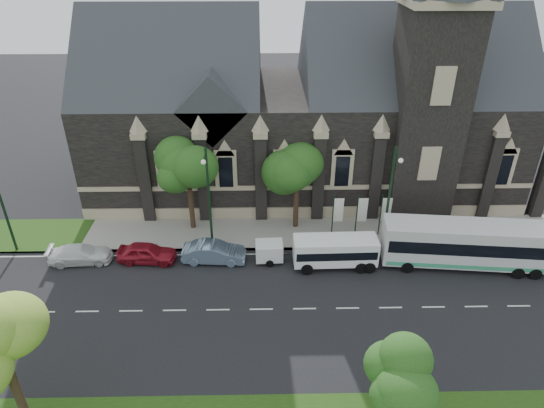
{
  "coord_description": "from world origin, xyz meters",
  "views": [
    {
      "loc": [
        0.28,
        -24.96,
        22.72
      ],
      "look_at": [
        0.85,
        6.0,
        4.96
      ],
      "focal_mm": 31.45,
      "sensor_mm": 36.0,
      "label": 1
    }
  ],
  "objects_px": {
    "banner_flag_center": "(360,212)",
    "tree_walk_right": "(299,167)",
    "car_far_white": "(80,254)",
    "tree_park_east": "(390,369)",
    "tree_walk_left": "(191,168)",
    "banner_flag_right": "(384,212)",
    "street_lamp_near": "(390,194)",
    "tour_coach": "(466,244)",
    "tree_park_near": "(5,338)",
    "street_lamp_mid": "(209,196)",
    "box_trailer": "(269,251)",
    "car_far_red": "(147,253)",
    "banner_flag_left": "(336,212)",
    "sedan": "(214,252)",
    "shuttle_bus": "(335,250)"
  },
  "relations": [
    {
      "from": "street_lamp_near",
      "to": "shuttle_bus",
      "type": "relative_size",
      "value": 1.4
    },
    {
      "from": "car_far_white",
      "to": "street_lamp_near",
      "type": "bearing_deg",
      "value": -91.17
    },
    {
      "from": "banner_flag_center",
      "to": "sedan",
      "type": "xyz_separation_m",
      "value": [
        -12.01,
        -3.33,
        -1.57
      ]
    },
    {
      "from": "box_trailer",
      "to": "tree_walk_left",
      "type": "bearing_deg",
      "value": 139.67
    },
    {
      "from": "banner_flag_left",
      "to": "sedan",
      "type": "distance_m",
      "value": 10.67
    },
    {
      "from": "street_lamp_mid",
      "to": "box_trailer",
      "type": "height_order",
      "value": "street_lamp_mid"
    },
    {
      "from": "tree_walk_right",
      "to": "tree_park_east",
      "type": "bearing_deg",
      "value": -81.58
    },
    {
      "from": "street_lamp_mid",
      "to": "tree_walk_left",
      "type": "bearing_deg",
      "value": 116.47
    },
    {
      "from": "banner_flag_right",
      "to": "car_far_white",
      "type": "height_order",
      "value": "banner_flag_right"
    },
    {
      "from": "tree_walk_left",
      "to": "tour_coach",
      "type": "height_order",
      "value": "tree_walk_left"
    },
    {
      "from": "street_lamp_mid",
      "to": "banner_flag_right",
      "type": "xyz_separation_m",
      "value": [
        14.29,
        1.91,
        -2.73
      ]
    },
    {
      "from": "tree_park_near",
      "to": "tour_coach",
      "type": "distance_m",
      "value": 30.94
    },
    {
      "from": "tree_park_east",
      "to": "tree_walk_left",
      "type": "xyz_separation_m",
      "value": [
        -11.97,
        20.03,
        1.12
      ]
    },
    {
      "from": "sedan",
      "to": "shuttle_bus",
      "type": "bearing_deg",
      "value": -91.47
    },
    {
      "from": "tree_walk_right",
      "to": "street_lamp_near",
      "type": "height_order",
      "value": "street_lamp_near"
    },
    {
      "from": "shuttle_bus",
      "to": "tree_walk_right",
      "type": "bearing_deg",
      "value": 112.1
    },
    {
      "from": "car_far_red",
      "to": "shuttle_bus",
      "type": "bearing_deg",
      "value": -89.09
    },
    {
      "from": "tree_park_near",
      "to": "box_trailer",
      "type": "xyz_separation_m",
      "value": [
        12.39,
        14.4,
        -5.49
      ]
    },
    {
      "from": "street_lamp_near",
      "to": "sedan",
      "type": "height_order",
      "value": "street_lamp_near"
    },
    {
      "from": "banner_flag_left",
      "to": "sedan",
      "type": "height_order",
      "value": "banner_flag_left"
    },
    {
      "from": "banner_flag_center",
      "to": "tree_walk_right",
      "type": "bearing_deg",
      "value": 161.36
    },
    {
      "from": "tree_walk_right",
      "to": "box_trailer",
      "type": "relative_size",
      "value": 2.52
    },
    {
      "from": "tour_coach",
      "to": "shuttle_bus",
      "type": "height_order",
      "value": "tour_coach"
    },
    {
      "from": "tree_walk_left",
      "to": "car_far_red",
      "type": "xyz_separation_m",
      "value": [
        -3.2,
        -4.95,
        -4.95
      ]
    },
    {
      "from": "tree_walk_left",
      "to": "tree_park_east",
      "type": "bearing_deg",
      "value": -59.13
    },
    {
      "from": "tour_coach",
      "to": "tree_park_near",
      "type": "bearing_deg",
      "value": -147.78
    },
    {
      "from": "tree_park_east",
      "to": "tree_walk_left",
      "type": "distance_m",
      "value": 23.36
    },
    {
      "from": "banner_flag_right",
      "to": "car_far_white",
      "type": "bearing_deg",
      "value": -172.49
    },
    {
      "from": "tree_walk_left",
      "to": "banner_flag_left",
      "type": "xyz_separation_m",
      "value": [
        12.08,
        -1.7,
        -3.35
      ]
    },
    {
      "from": "tree_park_east",
      "to": "banner_flag_right",
      "type": "xyz_separation_m",
      "value": [
        4.11,
        18.32,
        -2.24
      ]
    },
    {
      "from": "banner_flag_center",
      "to": "tree_park_east",
      "type": "bearing_deg",
      "value": -96.57
    },
    {
      "from": "box_trailer",
      "to": "banner_flag_center",
      "type": "bearing_deg",
      "value": 21.68
    },
    {
      "from": "banner_flag_center",
      "to": "car_far_red",
      "type": "relative_size",
      "value": 0.87
    },
    {
      "from": "tree_walk_right",
      "to": "car_far_white",
      "type": "xyz_separation_m",
      "value": [
        -17.43,
        -4.94,
        -5.11
      ]
    },
    {
      "from": "tree_walk_right",
      "to": "banner_flag_right",
      "type": "distance_m",
      "value": 8.05
    },
    {
      "from": "tree_park_near",
      "to": "banner_flag_center",
      "type": "xyz_separation_m",
      "value": [
        20.06,
        17.77,
        -4.03
      ]
    },
    {
      "from": "tour_coach",
      "to": "tree_walk_right",
      "type": "bearing_deg",
      "value": 160.52
    },
    {
      "from": "car_far_red",
      "to": "tree_walk_right",
      "type": "bearing_deg",
      "value": -63.65
    },
    {
      "from": "banner_flag_center",
      "to": "shuttle_bus",
      "type": "bearing_deg",
      "value": -122.04
    },
    {
      "from": "tree_park_near",
      "to": "tree_walk_right",
      "type": "distance_m",
      "value": 24.58
    },
    {
      "from": "tree_walk_left",
      "to": "sedan",
      "type": "bearing_deg",
      "value": -67.62
    },
    {
      "from": "banner_flag_center",
      "to": "tour_coach",
      "type": "distance_m",
      "value": 8.53
    },
    {
      "from": "banner_flag_right",
      "to": "tree_park_east",
      "type": "bearing_deg",
      "value": -102.65
    },
    {
      "from": "street_lamp_near",
      "to": "car_far_white",
      "type": "distance_m",
      "value": 24.65
    },
    {
      "from": "street_lamp_mid",
      "to": "banner_flag_left",
      "type": "bearing_deg",
      "value": 10.5
    },
    {
      "from": "tree_walk_right",
      "to": "banner_flag_left",
      "type": "relative_size",
      "value": 1.95
    },
    {
      "from": "box_trailer",
      "to": "car_far_white",
      "type": "distance_m",
      "value": 14.85
    },
    {
      "from": "sedan",
      "to": "car_far_white",
      "type": "relative_size",
      "value": 1.02
    },
    {
      "from": "tree_park_east",
      "to": "box_trailer",
      "type": "height_order",
      "value": "tree_park_east"
    },
    {
      "from": "car_far_red",
      "to": "street_lamp_mid",
      "type": "bearing_deg",
      "value": -70.73
    }
  ]
}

